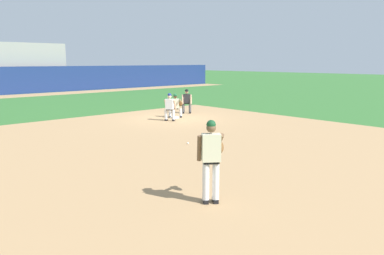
# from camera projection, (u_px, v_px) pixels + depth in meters

# --- Properties ---
(ground_plane) EXTENTS (160.00, 160.00, 0.00)m
(ground_plane) POSITION_uv_depth(u_px,v_px,m) (175.00, 118.00, 20.57)
(ground_plane) COLOR #336B2D
(infield_dirt_patch) EXTENTS (18.00, 18.00, 0.01)m
(infield_dirt_patch) POSITION_uv_depth(u_px,v_px,m) (185.00, 142.00, 14.42)
(infield_dirt_patch) COLOR tan
(infield_dirt_patch) RESTS_ON ground
(warning_track_strip) EXTENTS (48.00, 3.20, 0.01)m
(warning_track_strip) POSITION_uv_depth(u_px,v_px,m) (37.00, 95.00, 35.01)
(warning_track_strip) COLOR tan
(warning_track_strip) RESTS_ON ground
(first_base_bag) EXTENTS (0.38, 0.38, 0.09)m
(first_base_bag) POSITION_uv_depth(u_px,v_px,m) (175.00, 117.00, 20.56)
(first_base_bag) COLOR white
(first_base_bag) RESTS_ON ground
(baseball) EXTENTS (0.07, 0.07, 0.07)m
(baseball) POSITION_uv_depth(u_px,v_px,m) (188.00, 143.00, 14.13)
(baseball) COLOR white
(baseball) RESTS_ON ground
(pitcher) EXTENTS (0.85, 0.55, 1.86)m
(pitcher) POSITION_uv_depth(u_px,v_px,m) (211.00, 156.00, 8.12)
(pitcher) COLOR black
(pitcher) RESTS_ON ground
(first_baseman) EXTENTS (0.72, 1.09, 1.34)m
(first_baseman) POSITION_uv_depth(u_px,v_px,m) (176.00, 105.00, 20.65)
(first_baseman) COLOR black
(first_baseman) RESTS_ON ground
(baserunner) EXTENTS (0.64, 0.68, 1.46)m
(baserunner) POSITION_uv_depth(u_px,v_px,m) (170.00, 106.00, 19.50)
(baserunner) COLOR black
(baserunner) RESTS_ON ground
(umpire) EXTENTS (0.68, 0.66, 1.46)m
(umpire) POSITION_uv_depth(u_px,v_px,m) (187.00, 100.00, 22.37)
(umpire) COLOR black
(umpire) RESTS_ON ground
(outfield_wall) EXTENTS (48.00, 0.50, 2.60)m
(outfield_wall) POSITION_uv_depth(u_px,v_px,m) (28.00, 80.00, 36.23)
(outfield_wall) COLOR navy
(outfield_wall) RESTS_ON ground
(stadium_seating_block) EXTENTS (8.66, 4.20, 4.90)m
(stadium_seating_block) POSITION_uv_depth(u_px,v_px,m) (17.00, 67.00, 38.12)
(stadium_seating_block) COLOR gray
(stadium_seating_block) RESTS_ON ground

